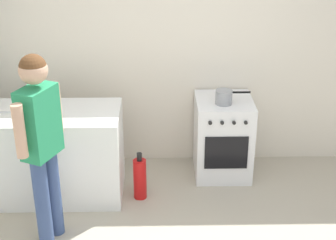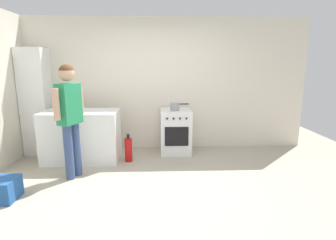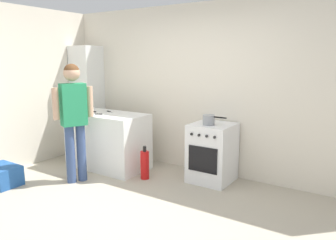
{
  "view_description": "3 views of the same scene",
  "coord_description": "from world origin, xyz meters",
  "px_view_note": "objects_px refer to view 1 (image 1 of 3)",
  "views": [
    {
      "loc": [
        -0.33,
        -3.27,
        2.88
      ],
      "look_at": [
        -0.24,
        0.96,
        0.92
      ],
      "focal_mm": 55.0,
      "sensor_mm": 36.0,
      "label": 1
    },
    {
      "loc": [
        0.01,
        -3.36,
        1.7
      ],
      "look_at": [
        0.17,
        0.83,
        0.81
      ],
      "focal_mm": 28.0,
      "sensor_mm": 36.0,
      "label": 2
    },
    {
      "loc": [
        2.33,
        -2.6,
        1.76
      ],
      "look_at": [
        0.08,
        0.81,
        1.0
      ],
      "focal_mm": 35.0,
      "sensor_mm": 36.0,
      "label": 3
    }
  ],
  "objects_px": {
    "pot": "(224,97)",
    "knife_paring": "(47,106)",
    "oven_left": "(223,137)",
    "fire_extinguisher": "(140,178)",
    "person": "(41,134)",
    "knife_bread": "(33,121)",
    "knife_carving": "(9,112)"
  },
  "relations": [
    {
      "from": "oven_left",
      "to": "knife_paring",
      "type": "xyz_separation_m",
      "value": [
        -1.76,
        -0.25,
        0.48
      ]
    },
    {
      "from": "knife_paring",
      "to": "knife_carving",
      "type": "bearing_deg",
      "value": -157.82
    },
    {
      "from": "oven_left",
      "to": "pot",
      "type": "height_order",
      "value": "pot"
    },
    {
      "from": "knife_paring",
      "to": "knife_bread",
      "type": "xyz_separation_m",
      "value": [
        -0.06,
        -0.33,
        -0.0
      ]
    },
    {
      "from": "knife_paring",
      "to": "person",
      "type": "xyz_separation_m",
      "value": [
        0.13,
        -0.86,
        0.12
      ]
    },
    {
      "from": "knife_bread",
      "to": "person",
      "type": "bearing_deg",
      "value": -70.15
    },
    {
      "from": "oven_left",
      "to": "fire_extinguisher",
      "type": "relative_size",
      "value": 1.7
    },
    {
      "from": "person",
      "to": "oven_left",
      "type": "bearing_deg",
      "value": 34.01
    },
    {
      "from": "pot",
      "to": "knife_bread",
      "type": "xyz_separation_m",
      "value": [
        -1.81,
        -0.49,
        -0.02
      ]
    },
    {
      "from": "knife_carving",
      "to": "knife_paring",
      "type": "bearing_deg",
      "value": 22.18
    },
    {
      "from": "pot",
      "to": "knife_carving",
      "type": "height_order",
      "value": "pot"
    },
    {
      "from": "oven_left",
      "to": "fire_extinguisher",
      "type": "distance_m",
      "value": 1.01
    },
    {
      "from": "pot",
      "to": "person",
      "type": "bearing_deg",
      "value": -147.97
    },
    {
      "from": "person",
      "to": "fire_extinguisher",
      "type": "bearing_deg",
      "value": 39.24
    },
    {
      "from": "knife_carving",
      "to": "person",
      "type": "bearing_deg",
      "value": -57.72
    },
    {
      "from": "oven_left",
      "to": "person",
      "type": "distance_m",
      "value": 2.07
    },
    {
      "from": "knife_paring",
      "to": "person",
      "type": "distance_m",
      "value": 0.87
    },
    {
      "from": "knife_bread",
      "to": "fire_extinguisher",
      "type": "distance_m",
      "value": 1.18
    },
    {
      "from": "knife_carving",
      "to": "knife_bread",
      "type": "height_order",
      "value": "same"
    },
    {
      "from": "knife_carving",
      "to": "fire_extinguisher",
      "type": "height_order",
      "value": "knife_carving"
    },
    {
      "from": "pot",
      "to": "knife_paring",
      "type": "xyz_separation_m",
      "value": [
        -1.74,
        -0.15,
        -0.02
      ]
    },
    {
      "from": "knife_paring",
      "to": "knife_carving",
      "type": "xyz_separation_m",
      "value": [
        -0.33,
        -0.13,
        -0.0
      ]
    },
    {
      "from": "knife_paring",
      "to": "fire_extinguisher",
      "type": "relative_size",
      "value": 0.41
    },
    {
      "from": "knife_paring",
      "to": "knife_carving",
      "type": "distance_m",
      "value": 0.36
    },
    {
      "from": "knife_paring",
      "to": "pot",
      "type": "bearing_deg",
      "value": 5.07
    },
    {
      "from": "fire_extinguisher",
      "to": "knife_carving",
      "type": "bearing_deg",
      "value": 175.56
    },
    {
      "from": "oven_left",
      "to": "person",
      "type": "xyz_separation_m",
      "value": [
        -1.64,
        -1.1,
        0.6
      ]
    },
    {
      "from": "person",
      "to": "fire_extinguisher",
      "type": "relative_size",
      "value": 3.4
    },
    {
      "from": "pot",
      "to": "oven_left",
      "type": "bearing_deg",
      "value": 77.32
    },
    {
      "from": "knife_carving",
      "to": "fire_extinguisher",
      "type": "xyz_separation_m",
      "value": [
        1.22,
        -0.1,
        -0.69
      ]
    },
    {
      "from": "knife_carving",
      "to": "pot",
      "type": "bearing_deg",
      "value": 7.94
    },
    {
      "from": "pot",
      "to": "fire_extinguisher",
      "type": "bearing_deg",
      "value": -155.65
    }
  ]
}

